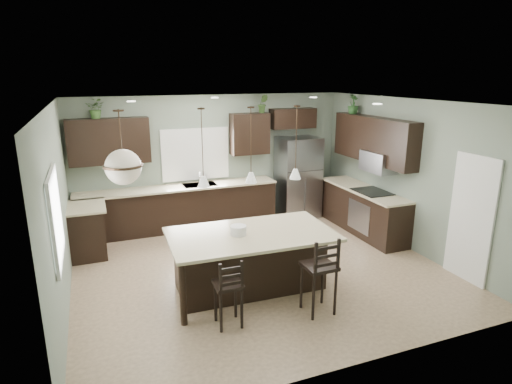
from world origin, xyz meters
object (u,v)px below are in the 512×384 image
object	(u,v)px
refrigerator	(298,177)
bar_stool_right	(319,274)
kitchen_island	(251,261)
bar_stool_left	(228,292)
plant_back_left	(96,108)
serving_dish	(238,230)

from	to	relation	value
refrigerator	bar_stool_right	bearing A→B (deg)	-112.71
kitchen_island	bar_stool_right	bearing A→B (deg)	-54.34
bar_stool_left	bar_stool_right	xyz separation A→B (m)	(1.26, -0.14, 0.08)
refrigerator	bar_stool_left	world-z (taller)	refrigerator
kitchen_island	plant_back_left	bearing A→B (deg)	123.50
plant_back_left	kitchen_island	bearing A→B (deg)	-58.42
kitchen_island	bar_stool_right	size ratio (longest dim) A/B	2.16
kitchen_island	plant_back_left	xyz separation A→B (m)	(-1.95, 3.18, 2.13)
refrigerator	serving_dish	bearing A→B (deg)	-129.99
kitchen_island	bar_stool_left	distance (m)	1.03
bar_stool_left	refrigerator	bearing A→B (deg)	54.27
refrigerator	bar_stool_left	bearing A→B (deg)	-127.61
bar_stool_left	plant_back_left	distance (m)	4.70
plant_back_left	serving_dish	bearing A→B (deg)	-61.06
serving_dish	bar_stool_right	size ratio (longest dim) A/B	0.21
serving_dish	bar_stool_right	world-z (taller)	bar_stool_right
plant_back_left	bar_stool_left	bearing A→B (deg)	-71.62
bar_stool_right	plant_back_left	distance (m)	5.27
refrigerator	plant_back_left	size ratio (longest dim) A/B	4.83
bar_stool_right	plant_back_left	bearing A→B (deg)	121.25
kitchen_island	bar_stool_left	size ratio (longest dim) A/B	2.53
kitchen_island	bar_stool_right	xyz separation A→B (m)	(0.63, -0.95, 0.11)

